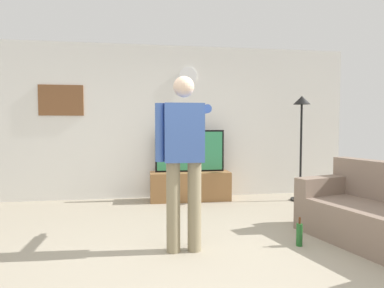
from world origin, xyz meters
TOP-DOWN VIEW (x-y plane):
  - ground_plane at (0.00, 0.00)m, footprint 8.40×8.40m
  - back_wall at (0.00, 2.95)m, footprint 6.40×0.10m
  - tv_stand at (0.25, 2.60)m, footprint 1.37×0.45m
  - television at (0.25, 2.65)m, footprint 1.19×0.07m
  - wall_clock at (0.25, 2.89)m, footprint 0.31×0.03m
  - framed_picture at (-1.92, 2.90)m, footprint 0.73×0.04m
  - floor_lamp at (2.11, 2.30)m, footprint 0.32×0.32m
  - person_standing_nearer_lamp at (-0.13, 0.39)m, footprint 0.57×0.78m
  - beverage_bottle at (1.10, 0.33)m, footprint 0.07×0.07m

SIDE VIEW (x-z plane):
  - ground_plane at x=0.00m, z-range 0.00..0.00m
  - beverage_bottle at x=1.10m, z-range -0.03..0.28m
  - tv_stand at x=0.25m, z-range 0.00..0.49m
  - television at x=0.25m, z-range 0.49..1.21m
  - person_standing_nearer_lamp at x=-0.13m, z-range 0.12..1.89m
  - floor_lamp at x=2.11m, z-range 0.39..2.17m
  - back_wall at x=0.00m, z-range 0.00..2.70m
  - framed_picture at x=-1.92m, z-range 1.46..1.97m
  - wall_clock at x=0.25m, z-range 2.02..2.33m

